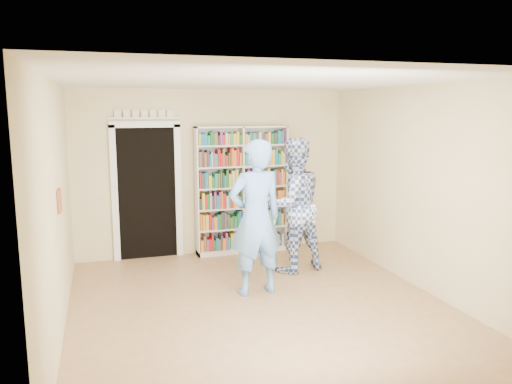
% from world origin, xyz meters
% --- Properties ---
extents(floor, '(5.00, 5.00, 0.00)m').
position_xyz_m(floor, '(0.00, 0.00, 0.00)').
color(floor, '#986A49').
rests_on(floor, ground).
extents(ceiling, '(5.00, 5.00, 0.00)m').
position_xyz_m(ceiling, '(0.00, 0.00, 2.70)').
color(ceiling, white).
rests_on(ceiling, wall_back).
extents(wall_back, '(4.50, 0.00, 4.50)m').
position_xyz_m(wall_back, '(0.00, 2.50, 1.35)').
color(wall_back, beige).
rests_on(wall_back, floor).
extents(wall_left, '(0.00, 5.00, 5.00)m').
position_xyz_m(wall_left, '(-2.25, 0.00, 1.35)').
color(wall_left, beige).
rests_on(wall_left, floor).
extents(wall_right, '(0.00, 5.00, 5.00)m').
position_xyz_m(wall_right, '(2.25, 0.00, 1.35)').
color(wall_right, beige).
rests_on(wall_right, floor).
extents(bookshelf, '(1.54, 0.29, 2.11)m').
position_xyz_m(bookshelf, '(0.43, 2.34, 1.07)').
color(bookshelf, white).
rests_on(bookshelf, floor).
extents(doorway, '(1.10, 0.08, 2.43)m').
position_xyz_m(doorway, '(-1.10, 2.48, 1.18)').
color(doorway, black).
rests_on(doorway, floor).
extents(wall_art, '(0.03, 0.25, 0.25)m').
position_xyz_m(wall_art, '(-2.23, 0.20, 1.40)').
color(wall_art, brown).
rests_on(wall_art, wall_left).
extents(man_blue, '(0.79, 0.57, 2.01)m').
position_xyz_m(man_blue, '(0.08, 0.43, 1.01)').
color(man_blue, '#68A0E9').
rests_on(man_blue, floor).
extents(man_plaid, '(1.09, 0.92, 1.98)m').
position_xyz_m(man_plaid, '(0.88, 1.18, 0.99)').
color(man_plaid, '#2D468A').
rests_on(man_plaid, floor).
extents(paper_sheet, '(0.19, 0.01, 0.27)m').
position_xyz_m(paper_sheet, '(1.04, 0.92, 0.90)').
color(paper_sheet, white).
rests_on(paper_sheet, man_plaid).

